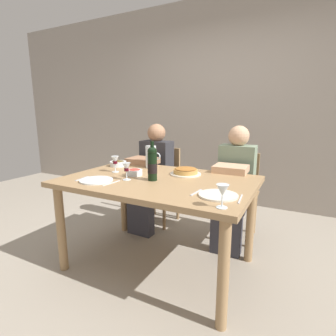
{
  "coord_description": "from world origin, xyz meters",
  "views": [
    {
      "loc": [
        1.01,
        -1.78,
        1.28
      ],
      "look_at": [
        0.05,
        0.08,
        0.84
      ],
      "focal_mm": 28.13,
      "sensor_mm": 36.0,
      "label": 1
    }
  ],
  "objects": [
    {
      "name": "salad_bowl",
      "position": [
        -0.24,
        0.02,
        0.79
      ],
      "size": [
        0.13,
        0.13,
        0.06
      ],
      "color": "silver",
      "rests_on": "dining_table"
    },
    {
      "name": "dinner_plate_left_setting",
      "position": [
        -0.39,
        -0.28,
        0.77
      ],
      "size": [
        0.26,
        0.26,
        0.01
      ],
      "primitive_type": "cylinder",
      "color": "silver",
      "rests_on": "dining_table"
    },
    {
      "name": "back_wall",
      "position": [
        0.0,
        1.95,
        1.4
      ],
      "size": [
        8.0,
        0.1,
        2.8
      ],
      "primitive_type": "cube",
      "color": "#A3998E",
      "rests_on": "ground"
    },
    {
      "name": "diner_right",
      "position": [
        0.45,
        0.68,
        0.62
      ],
      "size": [
        0.34,
        0.51,
        1.16
      ],
      "rotation": [
        0.0,
        0.0,
        3.16
      ],
      "color": "gray",
      "rests_on": "ground"
    },
    {
      "name": "baked_tart",
      "position": [
        0.13,
        0.24,
        0.79
      ],
      "size": [
        0.27,
        0.27,
        0.06
      ],
      "color": "silver",
      "rests_on": "dining_table"
    },
    {
      "name": "wine_bottle",
      "position": [
        -0.02,
        -0.06,
        0.89
      ],
      "size": [
        0.07,
        0.07,
        0.31
      ],
      "color": "black",
      "rests_on": "dining_table"
    },
    {
      "name": "wine_glass_left_diner",
      "position": [
        -0.46,
        0.04,
        0.86
      ],
      "size": [
        0.07,
        0.07,
        0.14
      ],
      "color": "silver",
      "rests_on": "dining_table"
    },
    {
      "name": "ground_plane",
      "position": [
        0.0,
        0.0,
        0.0
      ],
      "size": [
        8.0,
        8.0,
        0.0
      ],
      "primitive_type": "plane",
      "color": "gray"
    },
    {
      "name": "chair_left",
      "position": [
        -0.45,
        0.88,
        0.5
      ],
      "size": [
        0.41,
        0.41,
        0.87
      ],
      "rotation": [
        0.0,
        0.0,
        3.12
      ],
      "color": "#9E7A51",
      "rests_on": "ground"
    },
    {
      "name": "spoon_right_setting",
      "position": [
        0.41,
        -0.21,
        0.76
      ],
      "size": [
        0.03,
        0.16,
        0.0
      ],
      "primitive_type": "cube",
      "rotation": [
        0.0,
        0.0,
        1.49
      ],
      "color": "silver",
      "rests_on": "dining_table"
    },
    {
      "name": "fork_left_setting",
      "position": [
        -0.54,
        -0.28,
        0.76
      ],
      "size": [
        0.04,
        0.16,
        0.0
      ],
      "primitive_type": "cube",
      "rotation": [
        0.0,
        0.0,
        1.71
      ],
      "color": "silver",
      "rests_on": "dining_table"
    },
    {
      "name": "chair_right",
      "position": [
        0.45,
        0.91,
        0.5
      ],
      "size": [
        0.41,
        0.41,
        0.87
      ],
      "rotation": [
        0.0,
        0.0,
        3.16
      ],
      "color": "#9E7A51",
      "rests_on": "ground"
    },
    {
      "name": "dinner_plate_right_setting",
      "position": [
        0.56,
        -0.21,
        0.77
      ],
      "size": [
        0.25,
        0.25,
        0.01
      ],
      "primitive_type": "cylinder",
      "color": "silver",
      "rests_on": "dining_table"
    },
    {
      "name": "wine_glass_centre",
      "position": [
        0.64,
        -0.41,
        0.86
      ],
      "size": [
        0.07,
        0.07,
        0.13
      ],
      "color": "silver",
      "rests_on": "dining_table"
    },
    {
      "name": "water_pitcher",
      "position": [
        -0.27,
        0.34,
        0.85
      ],
      "size": [
        0.15,
        0.1,
        0.21
      ],
      "color": "silver",
      "rests_on": "dining_table"
    },
    {
      "name": "diner_left",
      "position": [
        -0.45,
        0.65,
        0.62
      ],
      "size": [
        0.34,
        0.51,
        1.16
      ],
      "rotation": [
        0.0,
        0.0,
        3.12
      ],
      "color": "#2D2D33",
      "rests_on": "ground"
    },
    {
      "name": "wine_glass_right_diner",
      "position": [
        -0.2,
        -0.14,
        0.86
      ],
      "size": [
        0.07,
        0.07,
        0.14
      ],
      "color": "silver",
      "rests_on": "dining_table"
    },
    {
      "name": "dining_table",
      "position": [
        0.0,
        0.0,
        0.67
      ],
      "size": [
        1.5,
        1.0,
        0.76
      ],
      "color": "#9E7A51",
      "rests_on": "ground"
    },
    {
      "name": "knife_right_setting",
      "position": [
        0.7,
        -0.21,
        0.76
      ],
      "size": [
        0.03,
        0.18,
        0.0
      ],
      "primitive_type": "cube",
      "rotation": [
        0.0,
        0.0,
        1.66
      ],
      "color": "silver",
      "rests_on": "dining_table"
    },
    {
      "name": "knife_left_setting",
      "position": [
        -0.24,
        -0.28,
        0.76
      ],
      "size": [
        0.03,
        0.18,
        0.0
      ],
      "primitive_type": "cube",
      "rotation": [
        0.0,
        0.0,
        1.48
      ],
      "color": "silver",
      "rests_on": "dining_table"
    },
    {
      "name": "olive_bowl",
      "position": [
        -0.6,
        0.26,
        0.79
      ],
      "size": [
        0.16,
        0.16,
        0.06
      ],
      "color": "silver",
      "rests_on": "dining_table"
    }
  ]
}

